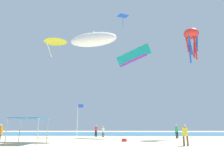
% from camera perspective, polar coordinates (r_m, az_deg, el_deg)
% --- Properties ---
extents(ground, '(110.00, 110.00, 0.10)m').
position_cam_1_polar(ground, '(20.38, -3.16, -18.17)').
color(ground, beige).
extents(ocean_strip, '(110.00, 23.53, 0.03)m').
position_cam_1_polar(ocean_strip, '(49.53, -0.38, -15.19)').
color(ocean_strip, teal).
rests_on(ocean_strip, ground).
extents(canopy_tent, '(2.99, 2.77, 2.48)m').
position_cam_1_polar(canopy_tent, '(22.55, -21.72, -10.71)').
color(canopy_tent, '#B2B2B7').
rests_on(canopy_tent, ground).
extents(person_near_tent, '(0.45, 0.45, 1.90)m').
position_cam_1_polar(person_near_tent, '(31.78, 17.25, -13.74)').
color(person_near_tent, black).
rests_on(person_near_tent, ground).
extents(person_leftmost, '(0.44, 0.44, 1.83)m').
position_cam_1_polar(person_leftmost, '(35.28, -4.40, -14.23)').
color(person_leftmost, black).
rests_on(person_leftmost, ground).
extents(person_central, '(0.44, 0.44, 1.83)m').
position_cam_1_polar(person_central, '(20.09, 19.36, -14.33)').
color(person_central, brown).
rests_on(person_central, ground).
extents(person_rightmost, '(0.45, 0.45, 1.90)m').
position_cam_1_polar(person_rightmost, '(24.04, -28.26, -13.14)').
color(person_rightmost, '#33384C').
rests_on(person_rightmost, ground).
extents(person_far_shore, '(0.39, 0.39, 1.65)m').
position_cam_1_polar(person_far_shore, '(33.54, -2.46, -14.49)').
color(person_far_shore, brown).
rests_on(person_far_shore, ground).
extents(banner_flag, '(0.61, 0.06, 3.94)m').
position_cam_1_polar(banner_flag, '(22.36, -9.28, -11.42)').
color(banner_flag, silver).
rests_on(banner_flag, ground).
extents(cooler_box, '(0.57, 0.37, 0.35)m').
position_cam_1_polar(cooler_box, '(24.49, 3.35, -16.81)').
color(cooler_box, red).
rests_on(cooler_box, ground).
extents(kite_inflatable_white, '(7.06, 3.84, 2.71)m').
position_cam_1_polar(kite_inflatable_white, '(29.37, -5.20, 10.19)').
color(kite_inflatable_white, white).
extents(kite_parafoil_teal, '(5.99, 2.11, 3.71)m').
position_cam_1_polar(kite_parafoil_teal, '(35.81, 5.96, 5.80)').
color(kite_parafoil_teal, teal).
extents(kite_octopus_red, '(2.68, 2.68, 5.33)m').
position_cam_1_polar(kite_octopus_red, '(35.24, 20.88, 10.60)').
color(kite_octopus_red, red).
extents(kite_diamond_blue, '(2.55, 2.54, 2.86)m').
position_cam_1_polar(kite_diamond_blue, '(44.69, 2.97, 16.18)').
color(kite_diamond_blue, blue).
extents(kite_delta_yellow, '(5.51, 5.52, 3.17)m').
position_cam_1_polar(kite_delta_yellow, '(39.07, -15.16, 9.73)').
color(kite_delta_yellow, yellow).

